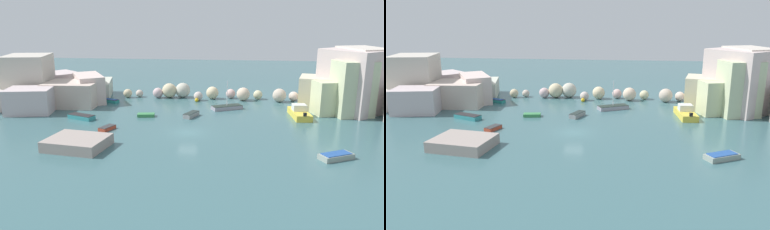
% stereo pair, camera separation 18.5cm
% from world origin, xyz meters
% --- Properties ---
extents(cove_water, '(160.00, 160.00, 0.00)m').
position_xyz_m(cove_water, '(0.00, 0.00, 0.00)').
color(cove_water, '#3A6167').
rests_on(cove_water, ground).
extents(cliff_headland_left, '(22.55, 23.71, 8.17)m').
position_xyz_m(cliff_headland_left, '(-26.17, 15.48, 2.37)').
color(cliff_headland_left, '#BDB5AB').
rests_on(cliff_headland_left, ground).
extents(cliff_headland_right, '(20.17, 20.78, 9.90)m').
position_xyz_m(cliff_headland_right, '(25.69, 15.18, 3.38)').
color(cliff_headland_right, beige).
rests_on(cliff_headland_right, ground).
extents(rock_breakwater, '(33.99, 4.35, 2.72)m').
position_xyz_m(rock_breakwater, '(3.99, 20.36, 1.16)').
color(rock_breakwater, beige).
rests_on(rock_breakwater, ground).
extents(stone_dock, '(7.28, 6.21, 1.24)m').
position_xyz_m(stone_dock, '(-11.88, -7.28, 0.62)').
color(stone_dock, gray).
rests_on(stone_dock, ground).
extents(channel_buoy, '(0.64, 0.64, 0.64)m').
position_xyz_m(channel_buoy, '(-0.60, 17.81, 0.32)').
color(channel_buoy, gold).
rests_on(channel_buoy, cove_water).
extents(moored_boat_0, '(2.83, 6.40, 1.84)m').
position_xyz_m(moored_boat_0, '(15.63, 9.47, 0.64)').
color(moored_boat_0, gold).
rests_on(moored_boat_0, cove_water).
extents(moored_boat_1, '(1.94, 2.62, 0.50)m').
position_xyz_m(moored_boat_1, '(-10.80, -0.01, 0.25)').
color(moored_boat_1, '#C04229').
rests_on(moored_boat_1, cove_water).
extents(moored_boat_2, '(5.14, 3.71, 4.66)m').
position_xyz_m(moored_boat_2, '(4.77, 13.00, 0.34)').
color(moored_boat_2, '#968F9D').
rests_on(moored_boat_2, cove_water).
extents(moored_boat_3, '(3.98, 3.09, 0.66)m').
position_xyz_m(moored_boat_3, '(16.82, -7.64, 0.32)').
color(moored_boat_3, gray).
rests_on(moored_boat_3, cove_water).
extents(moored_boat_4, '(2.67, 1.59, 0.47)m').
position_xyz_m(moored_boat_4, '(-7.17, 7.17, 0.23)').
color(moored_boat_4, '#388449').
rests_on(moored_boat_4, cove_water).
extents(moored_boat_5, '(4.31, 2.83, 0.67)m').
position_xyz_m(moored_boat_5, '(-16.25, 4.79, 0.33)').
color(moored_boat_5, teal).
rests_on(moored_boat_5, cove_water).
extents(moored_boat_6, '(2.94, 2.03, 0.59)m').
position_xyz_m(moored_boat_6, '(-15.29, 15.69, 0.31)').
color(moored_boat_6, teal).
rests_on(moored_boat_6, cove_water).
extents(moored_boat_7, '(2.25, 3.29, 0.69)m').
position_xyz_m(moored_boat_7, '(-0.41, 7.75, 0.34)').
color(moored_boat_7, gray).
rests_on(moored_boat_7, cove_water).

